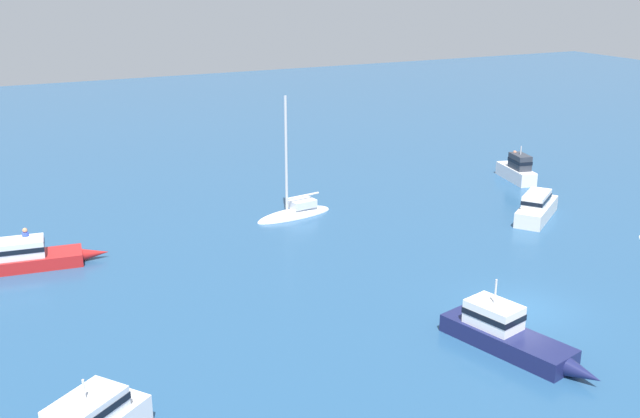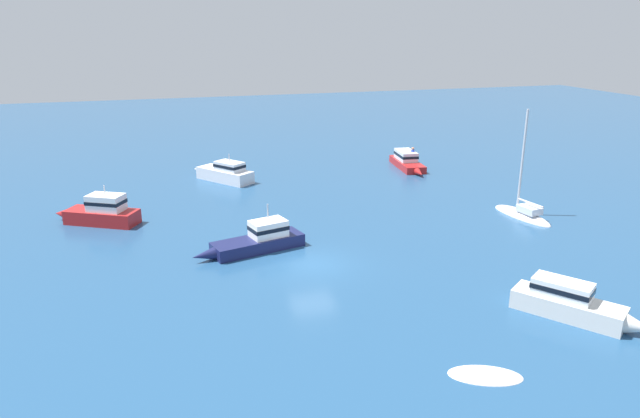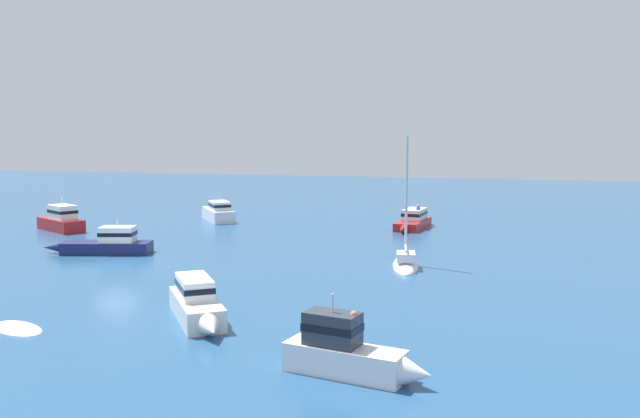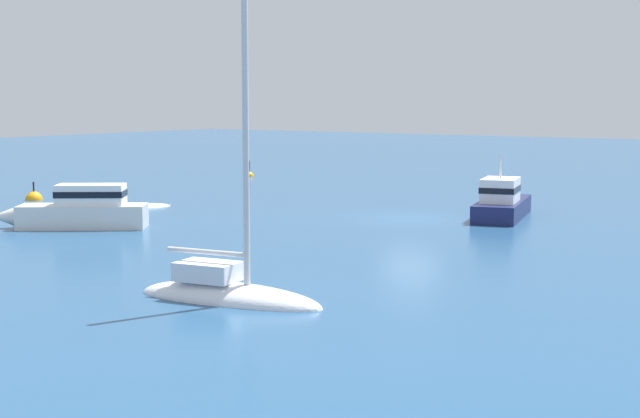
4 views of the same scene
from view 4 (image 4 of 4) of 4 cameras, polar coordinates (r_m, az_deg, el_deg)
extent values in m
plane|color=navy|center=(38.73, 5.57, -0.60)|extent=(160.00, 160.00, 0.00)
ellipsoid|color=white|center=(43.39, -10.89, 0.10)|extent=(3.15, 2.39, 0.31)
cube|color=#191E4C|center=(39.63, 11.09, 0.01)|extent=(5.72, 3.04, 0.74)
cone|color=#191E4C|center=(42.94, 11.76, 0.51)|extent=(1.51, 1.06, 0.74)
cube|color=white|center=(38.85, 10.96, 1.15)|extent=(2.36, 1.85, 0.98)
cube|color=black|center=(38.85, 10.96, 1.22)|extent=(2.41, 1.90, 0.24)
cylinder|color=silver|center=(38.77, 10.99, 2.62)|extent=(0.08, 0.08, 1.03)
cube|color=silver|center=(36.94, -14.30, -0.44)|extent=(4.05, 4.79, 0.90)
cone|color=silver|center=(37.71, -18.69, -0.45)|extent=(1.44, 1.50, 0.90)
cube|color=white|center=(36.78, -13.83, 0.87)|extent=(2.47, 2.77, 0.79)
cube|color=black|center=(36.77, -13.84, 0.93)|extent=(2.53, 2.83, 0.24)
ellipsoid|color=white|center=(23.28, -5.56, -5.59)|extent=(2.21, 5.26, 0.91)
cube|color=silver|center=(23.45, -6.86, -3.80)|extent=(1.23, 1.66, 0.47)
cylinder|color=silver|center=(22.50, -4.56, 4.07)|extent=(0.16, 0.16, 6.93)
cylinder|color=silver|center=(23.38, -6.93, -2.63)|extent=(0.48, 2.29, 0.13)
sphere|color=orange|center=(59.54, -4.34, 2.01)|extent=(0.58, 0.58, 0.58)
cylinder|color=black|center=(59.49, -4.34, 2.61)|extent=(0.08, 0.08, 0.68)
sphere|color=orange|center=(47.78, -17.09, 0.54)|extent=(0.84, 0.84, 0.84)
cylinder|color=black|center=(47.72, -17.11, 1.32)|extent=(0.08, 0.08, 0.47)
camera|label=1|loc=(57.47, 37.87, 14.84)|focal=41.70mm
camera|label=2|loc=(63.27, -14.29, 13.68)|focal=32.27mm
camera|label=3|loc=(53.08, -42.57, 7.83)|focal=37.01mm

